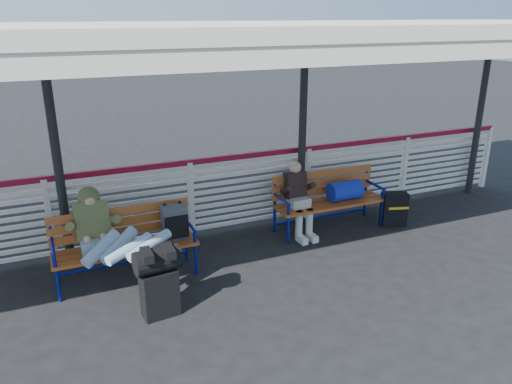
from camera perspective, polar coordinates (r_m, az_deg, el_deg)
name	(u,v)px	position (r m, az deg, el deg)	size (l,w,h in m)	color
ground	(237,296)	(6.25, -2.15, -11.81)	(60.00, 60.00, 0.00)	black
fence	(191,197)	(7.59, -7.45, -0.52)	(12.08, 0.08, 1.24)	silver
canopy	(207,34)	(6.15, -5.62, 17.53)	(12.60, 3.60, 3.16)	silver
luggage_stack	(159,279)	(5.78, -11.07, -9.77)	(0.53, 0.34, 0.84)	black
bench_left	(139,233)	(6.63, -13.19, -4.62)	(1.80, 0.56, 0.92)	#AB4E21
bench_right	(335,193)	(8.00, 9.01, -0.13)	(1.80, 0.56, 0.92)	#AB4E21
traveler_man	(116,240)	(6.23, -15.75, -5.31)	(0.94, 1.64, 0.77)	#99B5CE
companion_person	(299,198)	(7.67, 4.90, -0.73)	(0.32, 0.66, 1.15)	#B8B0A7
suitcase_side	(394,209)	(8.40, 15.49, -1.88)	(0.45, 0.35, 0.55)	black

